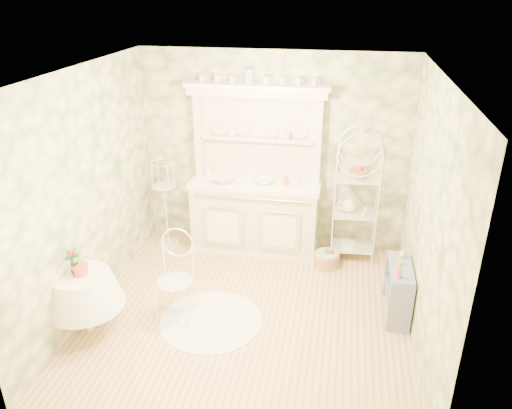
% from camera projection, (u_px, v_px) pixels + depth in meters
% --- Properties ---
extents(floor, '(3.60, 3.60, 0.00)m').
position_uv_depth(floor, '(248.00, 314.00, 5.71)').
color(floor, '#DAAF7E').
rests_on(floor, ground).
extents(ceiling, '(3.60, 3.60, 0.00)m').
position_uv_depth(ceiling, '(246.00, 73.00, 4.60)').
color(ceiling, white).
rests_on(ceiling, floor).
extents(wall_left, '(3.60, 3.60, 0.00)m').
position_uv_depth(wall_left, '(86.00, 194.00, 5.45)').
color(wall_left, '#F2E4C3').
rests_on(wall_left, floor).
extents(wall_right, '(3.60, 3.60, 0.00)m').
position_uv_depth(wall_right, '(428.00, 220.00, 4.86)').
color(wall_right, '#F2E4C3').
rests_on(wall_right, floor).
extents(wall_back, '(3.60, 3.60, 0.00)m').
position_uv_depth(wall_back, '(273.00, 152.00, 6.77)').
color(wall_back, '#F2E4C3').
rests_on(wall_back, floor).
extents(wall_front, '(3.60, 3.60, 0.00)m').
position_uv_depth(wall_front, '(198.00, 310.00, 3.54)').
color(wall_front, '#F2E4C3').
rests_on(wall_front, floor).
extents(kitchen_dresser, '(1.87, 0.61, 2.29)m').
position_uv_depth(kitchen_dresser, '(255.00, 173.00, 6.63)').
color(kitchen_dresser, silver).
rests_on(kitchen_dresser, floor).
extents(bakers_rack, '(0.61, 0.46, 1.87)m').
position_uv_depth(bakers_rack, '(356.00, 193.00, 6.52)').
color(bakers_rack, white).
rests_on(bakers_rack, floor).
extents(side_shelf, '(0.25, 0.65, 0.56)m').
position_uv_depth(side_shelf, '(398.00, 292.00, 5.61)').
color(side_shelf, '#717FA1').
rests_on(side_shelf, floor).
extents(round_table, '(0.62, 0.62, 0.64)m').
position_uv_depth(round_table, '(86.00, 306.00, 5.30)').
color(round_table, white).
rests_on(round_table, floor).
extents(cafe_chair, '(0.46, 0.46, 1.00)m').
position_uv_depth(cafe_chair, '(174.00, 278.00, 5.48)').
color(cafe_chair, white).
rests_on(cafe_chair, floor).
extents(birdcage_stand, '(0.34, 0.34, 1.40)m').
position_uv_depth(birdcage_stand, '(165.00, 200.00, 6.91)').
color(birdcage_stand, white).
rests_on(birdcage_stand, floor).
extents(floor_basket, '(0.33, 0.33, 0.20)m').
position_uv_depth(floor_basket, '(326.00, 259.00, 6.62)').
color(floor_basket, tan).
rests_on(floor_basket, floor).
extents(lace_rug, '(1.31, 1.31, 0.01)m').
position_uv_depth(lace_rug, '(211.00, 320.00, 5.59)').
color(lace_rug, white).
rests_on(lace_rug, floor).
extents(bowl_floral, '(0.40, 0.40, 0.07)m').
position_uv_depth(bowl_floral, '(223.00, 181.00, 6.69)').
color(bowl_floral, white).
rests_on(bowl_floral, kitchen_dresser).
extents(bowl_white, '(0.30, 0.30, 0.08)m').
position_uv_depth(bowl_white, '(264.00, 183.00, 6.65)').
color(bowl_white, white).
rests_on(bowl_white, kitchen_dresser).
extents(cup_left, '(0.13, 0.13, 0.10)m').
position_uv_depth(cup_left, '(232.00, 134.00, 6.64)').
color(cup_left, white).
rests_on(cup_left, kitchen_dresser).
extents(cup_right, '(0.14, 0.14, 0.10)m').
position_uv_depth(cup_right, '(287.00, 137.00, 6.52)').
color(cup_right, white).
rests_on(cup_right, kitchen_dresser).
extents(potted_geranium, '(0.18, 0.13, 0.31)m').
position_uv_depth(potted_geranium, '(74.00, 265.00, 5.06)').
color(potted_geranium, '#3F7238').
rests_on(potted_geranium, round_table).
extents(bottle_amber, '(0.08, 0.08, 0.17)m').
position_uv_depth(bottle_amber, '(399.00, 272.00, 5.25)').
color(bottle_amber, '#CD6031').
rests_on(bottle_amber, side_shelf).
extents(bottle_blue, '(0.06, 0.06, 0.10)m').
position_uv_depth(bottle_blue, '(399.00, 261.00, 5.50)').
color(bottle_blue, '#89B7CC').
rests_on(bottle_blue, side_shelf).
extents(bottle_glass, '(0.08, 0.08, 0.09)m').
position_uv_depth(bottle_glass, '(402.00, 254.00, 5.66)').
color(bottle_glass, silver).
rests_on(bottle_glass, side_shelf).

